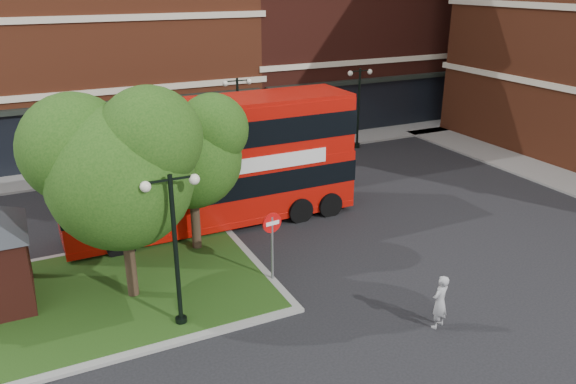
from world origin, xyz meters
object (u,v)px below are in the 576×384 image
bus (211,156)px  woman (440,302)px  car_silver (102,172)px  car_white (301,145)px

bus → woman: bearing=-70.8°
car_silver → car_white: size_ratio=1.04×
woman → car_silver: 19.27m
bus → car_silver: (-3.64, 7.35, -2.45)m
woman → car_white: (4.36, 17.83, -0.24)m
car_white → bus: bearing=127.4°
bus → woman: 11.32m
bus → woman: (3.70, -10.46, -2.26)m
car_white → woman: bearing=161.2°
bus → car_silver: bearing=116.1°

